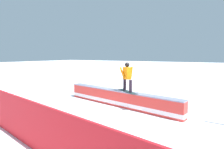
{
  "coord_description": "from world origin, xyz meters",
  "views": [
    {
      "loc": [
        -4.47,
        7.92,
        2.47
      ],
      "look_at": [
        -0.26,
        1.05,
        1.64
      ],
      "focal_mm": 30.63,
      "sensor_mm": 36.0,
      "label": 1
    }
  ],
  "objects": [
    {
      "name": "ground_plane",
      "position": [
        0.0,
        0.0,
        0.0
      ],
      "size": [
        120.0,
        120.0,
        0.0
      ],
      "primitive_type": "plane",
      "color": "white"
    },
    {
      "name": "safety_fence",
      "position": [
        0.0,
        4.87,
        0.65
      ],
      "size": [
        8.31,
        1.57,
        1.29
      ],
      "primitive_type": "cube",
      "rotation": [
        0.0,
        0.0,
        -0.18
      ],
      "color": "red",
      "rests_on": "ground_plane"
    },
    {
      "name": "grind_box",
      "position": [
        0.0,
        0.0,
        0.35
      ],
      "size": [
        6.49,
        1.63,
        0.77
      ],
      "color": "red",
      "rests_on": "ground_plane"
    },
    {
      "name": "snowboarder",
      "position": [
        -0.49,
        0.07,
        1.5
      ],
      "size": [
        1.35,
        1.06,
        1.36
      ],
      "color": "#192B2D",
      "rests_on": "grind_box"
    }
  ]
}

